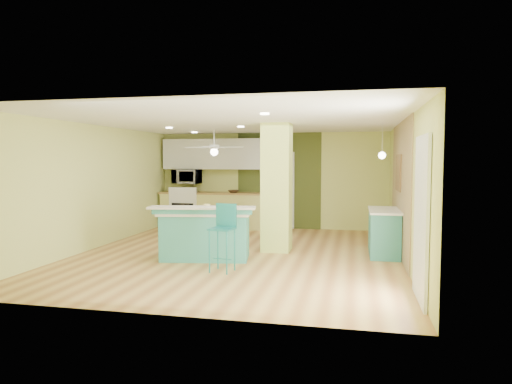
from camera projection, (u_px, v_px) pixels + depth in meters
floor at (238, 254)px, 8.68m from camera, size 6.00×7.00×0.01m
ceiling at (238, 122)px, 8.51m from camera, size 6.00×7.00×0.01m
wall_back at (271, 181)px, 12.01m from camera, size 6.00×0.01×2.50m
wall_front at (161, 208)px, 5.18m from camera, size 6.00×0.01×2.50m
wall_left at (95, 187)px, 9.23m from camera, size 0.01×7.00×2.50m
wall_right at (405, 191)px, 7.96m from camera, size 0.01×7.00×2.50m
wood_panel at (400, 189)px, 8.55m from camera, size 0.02×3.40×2.50m
olive_accent at (279, 181)px, 11.95m from camera, size 2.20×0.02×2.50m
interior_door at (279, 190)px, 11.94m from camera, size 0.82×0.05×2.00m
french_door at (421, 219)px, 5.74m from camera, size 0.04×1.08×2.10m
column at (277, 188)px, 8.94m from camera, size 0.55×0.55×2.50m
kitchen_run at (221, 210)px, 12.04m from camera, size 3.25×0.63×0.94m
stove at (187, 210)px, 12.23m from camera, size 0.76×0.66×1.08m
upper_cabinets at (222, 154)px, 12.06m from camera, size 3.20×0.34×0.80m
microwave at (187, 177)px, 12.18m from camera, size 0.70×0.48×0.39m
ceiling_fan at (214, 148)px, 10.72m from camera, size 1.41×1.41×0.61m
pendant_lamp at (382, 155)px, 8.72m from camera, size 0.14×0.14×0.69m
wall_decor at (399, 173)px, 8.73m from camera, size 0.03×0.90×0.70m
peninsula at (205, 234)px, 8.25m from camera, size 1.89×1.25×0.99m
bar_stool at (224, 226)px, 7.33m from camera, size 0.41×0.41×1.09m
side_counter at (384, 232)px, 8.64m from camera, size 0.57×1.33×0.86m
fruit_bowl at (234, 191)px, 11.86m from camera, size 0.30×0.30×0.07m
canister at (207, 208)px, 8.11m from camera, size 0.13×0.13×0.15m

